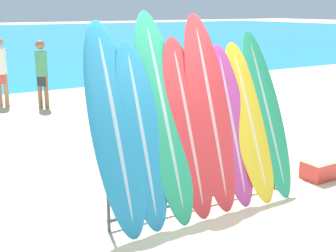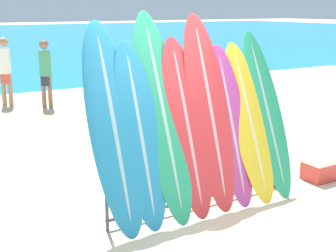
# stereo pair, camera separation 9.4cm
# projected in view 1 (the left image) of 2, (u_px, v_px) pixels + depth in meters

# --- Properties ---
(ground_plane) EXTENTS (160.00, 160.00, 0.00)m
(ground_plane) POSITION_uv_depth(u_px,v_px,m) (212.00, 224.00, 5.53)
(ground_plane) COLOR beige
(surfboard_rack) EXTENTS (2.61, 0.04, 0.88)m
(surfboard_rack) POSITION_uv_depth(u_px,v_px,m) (201.00, 172.00, 5.90)
(surfboard_rack) COLOR #47474C
(surfboard_rack) RESTS_ON ground_plane
(surfboard_slot_0) EXTENTS (0.59, 0.97, 2.37)m
(surfboard_slot_0) POSITION_uv_depth(u_px,v_px,m) (115.00, 128.00, 5.22)
(surfboard_slot_0) COLOR teal
(surfboard_slot_0) RESTS_ON ground_plane
(surfboard_slot_1) EXTENTS (0.54, 0.81, 2.14)m
(surfboard_slot_1) POSITION_uv_depth(u_px,v_px,m) (141.00, 135.00, 5.37)
(surfboard_slot_1) COLOR teal
(surfboard_slot_1) RESTS_ON ground_plane
(surfboard_slot_2) EXTENTS (0.56, 1.04, 2.47)m
(surfboard_slot_2) POSITION_uv_depth(u_px,v_px,m) (164.00, 116.00, 5.57)
(surfboard_slot_2) COLOR #289E70
(surfboard_slot_2) RESTS_ON ground_plane
(surfboard_slot_3) EXTENTS (0.54, 0.84, 2.16)m
(surfboard_slot_3) POSITION_uv_depth(u_px,v_px,m) (188.00, 127.00, 5.70)
(surfboard_slot_3) COLOR red
(surfboard_slot_3) RESTS_ON ground_plane
(surfboard_slot_4) EXTENTS (0.59, 0.91, 2.44)m
(surfboard_slot_4) POSITION_uv_depth(u_px,v_px,m) (210.00, 112.00, 5.88)
(surfboard_slot_4) COLOR red
(surfboard_slot_4) RESTS_ON ground_plane
(surfboard_slot_5) EXTENTS (0.52, 0.78, 2.04)m
(surfboard_slot_5) POSITION_uv_depth(u_px,v_px,m) (232.00, 125.00, 6.04)
(surfboard_slot_5) COLOR #B23D8E
(surfboard_slot_5) RESTS_ON ground_plane
(surfboard_slot_6) EXTENTS (0.56, 0.94, 2.05)m
(surfboard_slot_6) POSITION_uv_depth(u_px,v_px,m) (249.00, 121.00, 6.20)
(surfboard_slot_6) COLOR yellow
(surfboard_slot_6) RESTS_ON ground_plane
(surfboard_slot_7) EXTENTS (0.52, 1.00, 2.19)m
(surfboard_slot_7) POSITION_uv_depth(u_px,v_px,m) (266.00, 113.00, 6.38)
(surfboard_slot_7) COLOR #289E70
(surfboard_slot_7) RESTS_ON ground_plane
(person_near_water) EXTENTS (0.29, 0.29, 1.72)m
(person_near_water) POSITION_uv_depth(u_px,v_px,m) (42.00, 71.00, 11.71)
(person_near_water) COLOR #846047
(person_near_water) RESTS_ON ground_plane
(person_mid_beach) EXTENTS (0.30, 0.28, 1.76)m
(person_mid_beach) POSITION_uv_depth(u_px,v_px,m) (1.00, 69.00, 11.95)
(person_mid_beach) COLOR #A87A5B
(person_mid_beach) RESTS_ON ground_plane
(person_far_right) EXTENTS (0.27, 0.23, 1.61)m
(person_far_right) POSITION_uv_depth(u_px,v_px,m) (146.00, 76.00, 11.34)
(person_far_right) COLOR tan
(person_far_right) RESTS_ON ground_plane
(cooler_box) EXTENTS (0.48, 0.38, 0.33)m
(cooler_box) POSITION_uv_depth(u_px,v_px,m) (319.00, 168.00, 6.98)
(cooler_box) COLOR red
(cooler_box) RESTS_ON ground_plane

